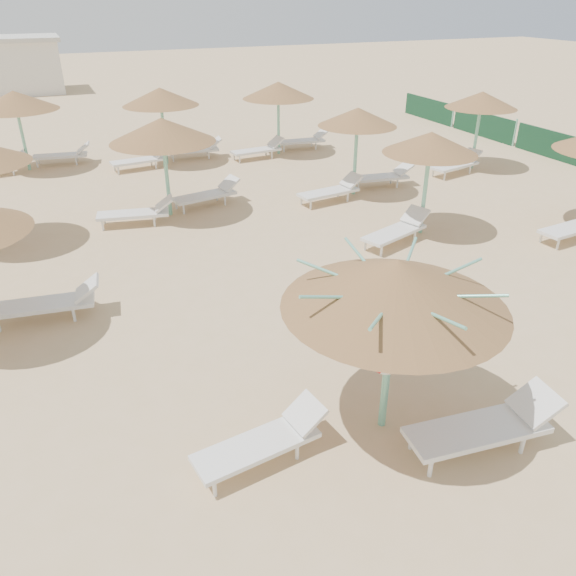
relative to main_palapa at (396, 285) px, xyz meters
name	(u,v)px	position (x,y,z in m)	size (l,w,h in m)	color
ground	(368,416)	(-0.10, 0.23, -2.34)	(120.00, 120.00, 0.00)	tan
main_palapa	(396,285)	(0.00, 0.00, 0.00)	(3.01, 3.01, 2.69)	#6EC0A4
lounger_main_a	(265,441)	(-1.85, 0.04, -2.01)	(1.93, 0.82, 0.68)	white
lounger_main_b	(487,426)	(1.06, -0.96, -1.96)	(2.22, 0.87, 0.79)	white
palapa_field	(231,123)	(1.23, 10.53, -0.05)	(19.05, 14.79, 2.72)	#6EC0A4
windbreak_fence	(555,146)	(13.90, 10.19, -1.84)	(0.08, 19.84, 1.10)	#194D2B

